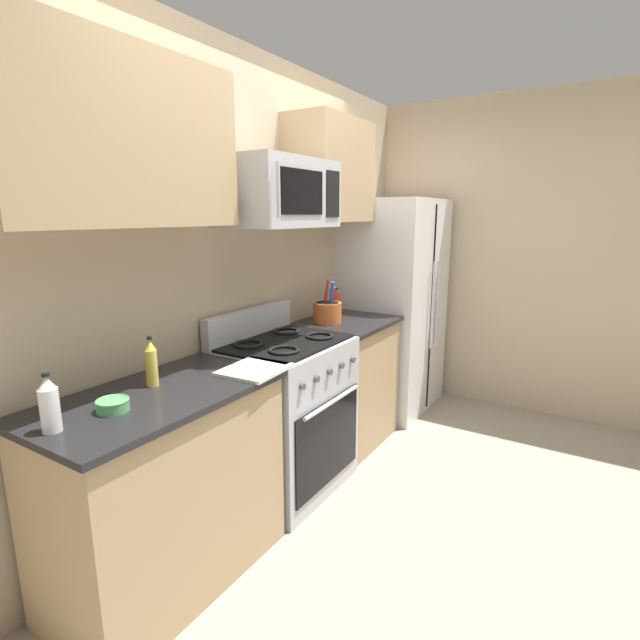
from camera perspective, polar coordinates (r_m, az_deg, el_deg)
name	(u,v)px	position (r m, az deg, el deg)	size (l,w,h in m)	color
ground_plane	(374,515)	(2.93, 6.41, -21.97)	(16.00, 16.00, 0.00)	gray
wall_back	(236,274)	(2.98, -9.99, 5.44)	(8.00, 0.10, 2.60)	tan
counter_left	(165,488)	(2.38, -17.87, -18.45)	(1.07, 0.59, 0.91)	tan
range_oven	(286,413)	(2.97, -4.05, -10.98)	(0.76, 0.63, 1.09)	#B2B5BA
counter_right	(346,381)	(3.56, 3.06, -7.19)	(0.71, 0.59, 0.91)	tan
refrigerator	(394,306)	(4.16, 8.74, 1.68)	(0.88, 0.70, 1.78)	silver
wall_right	(482,256)	(4.43, 18.71, 7.22)	(0.10, 8.00, 2.60)	tan
microwave	(279,193)	(2.74, -4.92, 14.74)	(0.69, 0.44, 0.37)	#B2B5BA
upper_cabinets_left	(113,139)	(2.18, -23.31, 19.07)	(1.06, 0.34, 0.68)	tan
upper_cabinets_right	(330,171)	(3.44, 1.21, 17.24)	(0.70, 0.34, 0.68)	tan
utensil_crock	(327,312)	(3.36, 0.89, 1.01)	(0.20, 0.20, 0.30)	#D1662D
cutting_board	(255,369)	(2.36, -7.75, -5.82)	(0.31, 0.27, 0.02)	silver
bottle_oil	(151,363)	(2.24, -19.38, -4.89)	(0.05, 0.05, 0.22)	gold
bottle_hot_sauce	(336,303)	(3.58, 1.94, 2.04)	(0.05, 0.05, 0.21)	red
bottle_vinegar	(49,405)	(1.93, -29.44, -8.75)	(0.07, 0.07, 0.22)	silver
prep_bowl	(113,405)	(2.04, -23.38, -9.21)	(0.13, 0.13, 0.05)	#59AD66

